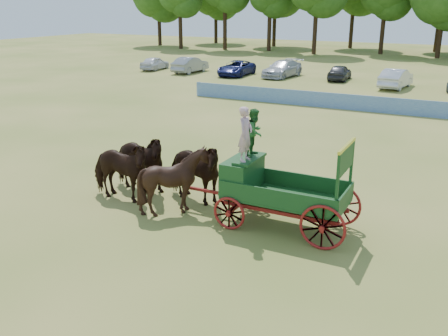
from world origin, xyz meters
The scene contains 8 objects.
ground centered at (0.00, 0.00, 0.00)m, with size 160.00×160.00×0.00m, color #AB934D.
horse_lead_left centered at (-5.59, -1.99, 1.15)m, with size 1.24×2.72×2.29m, color black.
horse_lead_right centered at (-5.59, -0.89, 1.15)m, with size 1.24×2.72×2.29m, color black.
horse_wheel_left centered at (-3.19, -1.99, 1.15)m, with size 1.86×2.09×2.30m, color black.
horse_wheel_right centered at (-3.19, -0.89, 1.15)m, with size 1.24×2.72×2.29m, color black.
farm_dray centered at (-0.24, -1.42, 1.66)m, with size 6.00×2.00×3.86m.
sponsor_banner centered at (-1.00, 18.00, 0.53)m, with size 26.00×0.08×1.05m, color #1E54A3.
parked_cars centered at (-5.07, 29.74, 0.76)m, with size 42.80×7.57×1.63m.
Camera 1 is at (5.46, -15.29, 6.83)m, focal length 40.00 mm.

